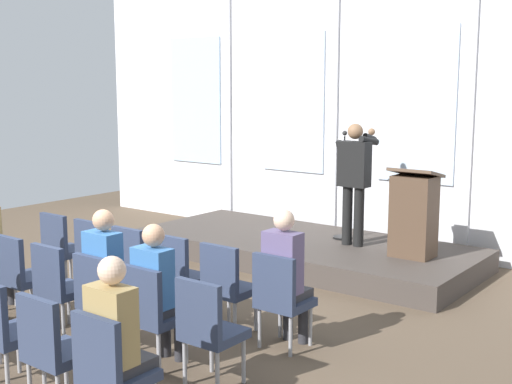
% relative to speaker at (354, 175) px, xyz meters
% --- Properties ---
extents(ground_plane, '(14.08, 14.08, 0.00)m').
position_rel_speaker_xyz_m(ground_plane, '(-0.74, -4.00, -1.28)').
color(ground_plane, brown).
extents(rear_partition, '(10.83, 0.14, 4.38)m').
position_rel_speaker_xyz_m(rear_partition, '(-0.70, 1.24, 0.91)').
color(rear_partition, silver).
rests_on(rear_partition, ground).
extents(stage_platform, '(4.90, 2.12, 0.31)m').
position_rel_speaker_xyz_m(stage_platform, '(-0.74, -0.11, -1.13)').
color(stage_platform, '#3F3833').
rests_on(stage_platform, ground).
extents(speaker, '(0.50, 0.69, 1.68)m').
position_rel_speaker_xyz_m(speaker, '(0.00, 0.00, 0.00)').
color(speaker, black).
rests_on(speaker, stage_platform).
extents(mic_stand, '(0.28, 0.28, 1.55)m').
position_rel_speaker_xyz_m(mic_stand, '(-0.31, 0.26, -0.64)').
color(mic_stand, black).
rests_on(mic_stand, stage_platform).
extents(lectern, '(0.60, 0.48, 1.16)m').
position_rel_speaker_xyz_m(lectern, '(0.92, -0.09, -0.42)').
color(lectern, '#4C3828').
rests_on(lectern, stage_platform).
extents(chair_r0_c0, '(0.46, 0.44, 0.94)m').
position_rel_speaker_xyz_m(chair_r0_c0, '(-2.40, -3.04, -0.75)').
color(chair_r0_c0, '#99999E').
rests_on(chair_r0_c0, ground).
extents(chair_r0_c1, '(0.46, 0.44, 0.94)m').
position_rel_speaker_xyz_m(chair_r0_c1, '(-1.74, -3.04, -0.75)').
color(chair_r0_c1, '#99999E').
rests_on(chair_r0_c1, ground).
extents(chair_r0_c2, '(0.46, 0.44, 0.94)m').
position_rel_speaker_xyz_m(chair_r0_c2, '(-1.07, -3.04, -0.75)').
color(chair_r0_c2, '#99999E').
rests_on(chair_r0_c2, ground).
extents(chair_r0_c3, '(0.46, 0.44, 0.94)m').
position_rel_speaker_xyz_m(chair_r0_c3, '(-0.41, -3.04, -0.75)').
color(chair_r0_c3, '#99999E').
rests_on(chair_r0_c3, ground).
extents(chair_r0_c4, '(0.46, 0.44, 0.94)m').
position_rel_speaker_xyz_m(chair_r0_c4, '(0.26, -3.04, -0.75)').
color(chair_r0_c4, '#99999E').
rests_on(chair_r0_c4, ground).
extents(chair_r0_c5, '(0.46, 0.44, 0.94)m').
position_rel_speaker_xyz_m(chair_r0_c5, '(0.92, -3.04, -0.75)').
color(chair_r0_c5, '#99999E').
rests_on(chair_r0_c5, ground).
extents(audience_r0_c5, '(0.36, 0.39, 1.35)m').
position_rel_speaker_xyz_m(audience_r0_c5, '(0.92, -2.96, -0.53)').
color(audience_r0_c5, '#2D2D33').
rests_on(audience_r0_c5, ground).
extents(chair_r1_c1, '(0.46, 0.44, 0.94)m').
position_rel_speaker_xyz_m(chair_r1_c1, '(-1.74, -4.08, -0.75)').
color(chair_r1_c1, '#99999E').
rests_on(chair_r1_c1, ground).
extents(chair_r1_c2, '(0.46, 0.44, 0.94)m').
position_rel_speaker_xyz_m(chair_r1_c2, '(-1.07, -4.08, -0.75)').
color(chair_r1_c2, '#99999E').
rests_on(chair_r1_c2, ground).
extents(chair_r1_c3, '(0.46, 0.44, 0.94)m').
position_rel_speaker_xyz_m(chair_r1_c3, '(-0.41, -4.08, -0.75)').
color(chair_r1_c3, '#99999E').
rests_on(chair_r1_c3, ground).
extents(audience_r1_c3, '(0.36, 0.39, 1.35)m').
position_rel_speaker_xyz_m(audience_r1_c3, '(-0.41, -4.00, -0.53)').
color(audience_r1_c3, '#2D2D33').
rests_on(audience_r1_c3, ground).
extents(chair_r1_c4, '(0.46, 0.44, 0.94)m').
position_rel_speaker_xyz_m(chair_r1_c4, '(0.26, -4.08, -0.75)').
color(chair_r1_c4, '#99999E').
rests_on(chair_r1_c4, ground).
extents(audience_r1_c4, '(0.36, 0.39, 1.30)m').
position_rel_speaker_xyz_m(audience_r1_c4, '(0.26, -3.99, -0.56)').
color(audience_r1_c4, '#2D2D33').
rests_on(audience_r1_c4, ground).
extents(chair_r1_c5, '(0.46, 0.44, 0.94)m').
position_rel_speaker_xyz_m(chair_r1_c5, '(0.92, -4.08, -0.75)').
color(chair_r1_c5, '#99999E').
rests_on(chair_r1_c5, ground).
extents(chair_r2_c3, '(0.46, 0.44, 0.94)m').
position_rel_speaker_xyz_m(chair_r2_c3, '(-0.41, -5.11, -0.75)').
color(chair_r2_c3, '#99999E').
rests_on(chair_r2_c3, ground).
extents(chair_r2_c4, '(0.46, 0.44, 0.94)m').
position_rel_speaker_xyz_m(chair_r2_c4, '(0.26, -5.11, -0.75)').
color(chair_r2_c4, '#99999E').
rests_on(chair_r2_c4, ground).
extents(chair_r2_c5, '(0.46, 0.44, 0.94)m').
position_rel_speaker_xyz_m(chair_r2_c5, '(0.92, -5.11, -0.75)').
color(chair_r2_c5, '#99999E').
rests_on(chair_r2_c5, ground).
extents(audience_r2_c5, '(0.36, 0.39, 1.33)m').
position_rel_speaker_xyz_m(audience_r2_c5, '(0.92, -5.03, -0.54)').
color(audience_r2_c5, '#2D2D33').
rests_on(audience_r2_c5, ground).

